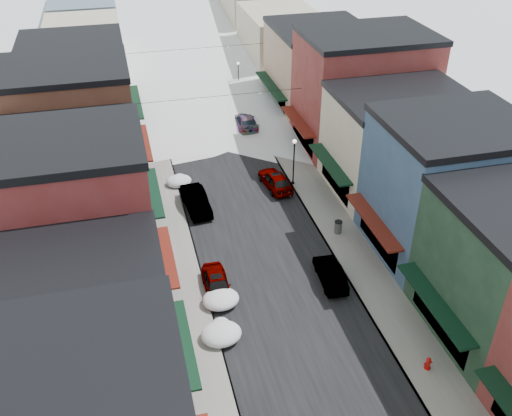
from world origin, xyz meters
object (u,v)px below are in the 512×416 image
car_dark_hatch (196,201)px  streetlamp_near (294,156)px  fire_hydrant (428,364)px  trash_can (338,227)px  car_green_sedan (330,274)px  car_silver_sedan (217,284)px

car_dark_hatch → streetlamp_near: bearing=6.6°
fire_hydrant → streetlamp_near: 22.83m
trash_can → streetlamp_near: 8.67m
car_green_sedan → trash_can: car_green_sedan is taller
car_green_sedan → trash_can: 5.94m
car_silver_sedan → trash_can: bearing=23.3°
fire_hydrant → trash_can: trash_can is taller
car_silver_sedan → trash_can: size_ratio=4.08×
trash_can → car_dark_hatch: bearing=148.2°
fire_hydrant → streetlamp_near: size_ratio=0.19×
car_silver_sedan → car_green_sedan: car_silver_sedan is taller
car_dark_hatch → fire_hydrant: (10.45, -20.79, -0.28)m
car_silver_sedan → streetlamp_near: 16.10m
car_dark_hatch → trash_can: bearing=-36.8°
trash_can → streetlamp_near: (-1.15, 8.29, 2.25)m
car_dark_hatch → car_green_sedan: bearing=-61.7°
car_silver_sedan → streetlamp_near: bearing=53.8°
fire_hydrant → trash_can: (-0.12, 14.38, 0.15)m
fire_hydrant → streetlamp_near: streetlamp_near is taller
car_dark_hatch → trash_can: (10.33, -6.41, -0.13)m
streetlamp_near → car_dark_hatch: bearing=-168.4°
car_dark_hatch → fire_hydrant: car_dark_hatch is taller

